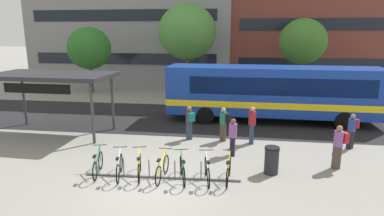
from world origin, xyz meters
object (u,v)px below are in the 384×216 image
(commuter_teal_pack_0, at_px, (233,134))
(parked_bicycle_yellow_2, at_px, (139,167))
(commuter_black_pack_3, at_px, (224,122))
(parked_bicycle_yellow_3, at_px, (162,169))
(street_tree_0, at_px, (89,48))
(street_tree_1, at_px, (303,42))
(transit_shelter, at_px, (52,77))
(commuter_teal_pack_2, at_px, (190,120))
(commuter_red_pack_5, at_px, (352,129))
(parked_bicycle_yellow_6, at_px, (228,171))
(commuter_red_pack_1, at_px, (339,144))
(parked_bicycle_white_5, at_px, (207,171))
(parked_bicycle_white_1, at_px, (119,167))
(trash_bin, at_px, (272,160))
(street_tree_2, at_px, (187,32))
(parked_bicycle_green_0, at_px, (98,165))
(commuter_olive_pack_4, at_px, (252,122))
(city_bus, at_px, (271,92))
(parked_bicycle_green_4, at_px, (182,170))

(commuter_teal_pack_0, bearing_deg, parked_bicycle_yellow_2, -46.08)
(parked_bicycle_yellow_2, height_order, commuter_black_pack_3, commuter_black_pack_3)
(parked_bicycle_yellow_3, height_order, street_tree_0, street_tree_0)
(street_tree_1, bearing_deg, parked_bicycle_yellow_3, -114.30)
(parked_bicycle_yellow_3, distance_m, commuter_teal_pack_0, 3.66)
(parked_bicycle_yellow_3, bearing_deg, transit_shelter, 58.48)
(commuter_teal_pack_2, xyz_separation_m, commuter_red_pack_5, (7.37, -0.29, -0.03))
(parked_bicycle_yellow_3, relative_size, commuter_red_pack_5, 1.07)
(parked_bicycle_yellow_6, height_order, commuter_black_pack_3, commuter_black_pack_3)
(commuter_red_pack_1, bearing_deg, parked_bicycle_white_5, 9.13)
(parked_bicycle_white_1, height_order, trash_bin, trash_bin)
(parked_bicycle_white_5, bearing_deg, street_tree_0, 25.27)
(commuter_teal_pack_0, height_order, trash_bin, commuter_teal_pack_0)
(commuter_red_pack_1, distance_m, street_tree_2, 18.23)
(commuter_red_pack_1, xyz_separation_m, commuter_black_pack_3, (-4.45, 2.66, -0.04))
(parked_bicycle_green_0, distance_m, parked_bicycle_yellow_3, 2.42)
(parked_bicycle_yellow_6, xyz_separation_m, trash_bin, (1.56, 0.90, 0.13))
(parked_bicycle_green_0, xyz_separation_m, parked_bicycle_yellow_3, (2.42, -0.05, 0.00))
(trash_bin, bearing_deg, parked_bicycle_white_5, -156.87)
(parked_bicycle_yellow_3, height_order, commuter_teal_pack_0, commuter_teal_pack_0)
(commuter_red_pack_1, distance_m, commuter_olive_pack_4, 4.01)
(commuter_black_pack_3, xyz_separation_m, street_tree_2, (-3.72, 13.10, 4.18))
(parked_bicycle_green_0, relative_size, commuter_teal_pack_0, 1.04)
(city_bus, relative_size, transit_shelter, 1.96)
(commuter_teal_pack_2, bearing_deg, commuter_red_pack_1, -151.49)
(commuter_teal_pack_2, xyz_separation_m, commuter_black_pack_3, (1.66, -0.02, -0.01))
(commuter_teal_pack_2, bearing_deg, parked_bicycle_green_0, 110.36)
(parked_bicycle_green_4, relative_size, commuter_black_pack_3, 1.01)
(city_bus, distance_m, parked_bicycle_white_1, 10.53)
(commuter_teal_pack_2, relative_size, street_tree_0, 0.30)
(parked_bicycle_yellow_3, xyz_separation_m, parked_bicycle_green_4, (0.73, -0.01, 0.00))
(city_bus, distance_m, street_tree_1, 9.78)
(parked_bicycle_white_5, relative_size, street_tree_1, 0.27)
(city_bus, bearing_deg, parked_bicycle_white_5, 72.10)
(commuter_olive_pack_4, bearing_deg, commuter_red_pack_1, 55.24)
(parked_bicycle_yellow_3, xyz_separation_m, commuter_teal_pack_0, (2.45, 2.67, 0.55))
(commuter_black_pack_3, height_order, street_tree_0, street_tree_0)
(parked_bicycle_green_4, xyz_separation_m, trash_bin, (3.16, 1.03, 0.13))
(parked_bicycle_green_0, height_order, parked_bicycle_yellow_6, same)
(parked_bicycle_white_1, relative_size, street_tree_2, 0.23)
(parked_bicycle_green_4, distance_m, commuter_red_pack_1, 6.03)
(parked_bicycle_yellow_6, xyz_separation_m, commuter_teal_pack_0, (0.11, 2.54, 0.55))
(parked_bicycle_green_0, bearing_deg, parked_bicycle_yellow_2, -102.53)
(parked_bicycle_green_4, distance_m, street_tree_1, 19.08)
(city_bus, xyz_separation_m, commuter_olive_pack_4, (-1.22, -4.09, -0.75))
(city_bus, xyz_separation_m, transit_shelter, (-11.15, -3.87, 1.14))
(parked_bicycle_white_1, distance_m, street_tree_1, 20.08)
(parked_bicycle_green_4, relative_size, commuter_teal_pack_0, 1.03)
(parked_bicycle_green_0, height_order, parked_bicycle_yellow_3, same)
(parked_bicycle_yellow_6, xyz_separation_m, street_tree_1, (5.46, 17.14, 3.97))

